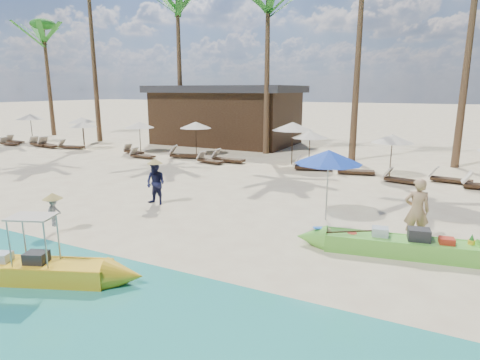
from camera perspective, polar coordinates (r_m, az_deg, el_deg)
The scene contains 34 objects.
ground at distance 12.15m, azimuth -8.09°, elevation -6.75°, with size 240.00×240.00×0.00m, color beige.
wet_sand_strip at distance 8.87m, azimuth -27.40°, elevation -15.78°, with size 240.00×4.50×0.01m, color tan.
green_canoe at distance 10.85m, azimuth 21.57°, elevation -8.62°, with size 5.64×1.32×0.72m.
yellow_canoe at distance 9.92m, azimuth -27.91°, elevation -11.28°, with size 5.39×2.40×1.47m.
tourist at distance 11.64m, azimuth 23.83°, elevation -4.03°, with size 0.65×0.42×1.78m, color tan.
vendor_green at distance 14.55m, azimuth -11.90°, elevation -0.46°, with size 0.75×0.58×1.54m, color #161A3E.
vendor_yellow at distance 12.70m, azimuth -24.94°, elevation -4.07°, with size 0.56×0.32×0.87m, color gray.
blue_umbrella at distance 12.55m, azimuth 12.50°, elevation 3.23°, with size 2.08×2.08×2.23m.
resort_parasol_0 at distance 35.37m, azimuth -27.68°, elevation 7.97°, with size 2.11×2.11×2.18m.
lounger_0_left at distance 35.28m, azimuth -29.43°, elevation 4.87°, with size 1.73×0.67×0.58m.
lounger_0_right at distance 34.09m, azimuth -30.05°, elevation 4.57°, with size 1.63×0.54×0.55m.
resort_parasol_1 at distance 31.93m, azimuth -21.57°, elevation 7.95°, with size 1.98×1.98×2.04m.
lounger_1_left at distance 32.55m, azimuth -26.72°, elevation 4.67°, with size 1.95×0.91×0.64m.
lounger_1_right at distance 31.62m, azimuth -25.63°, elevation 4.60°, with size 2.07×0.98×0.68m.
resort_parasol_2 at distance 29.57m, azimuth -21.43°, elevation 7.39°, with size 1.84×1.84×1.90m.
lounger_2_left at distance 30.23m, azimuth -23.02°, elevation 4.47°, with size 1.85×1.03×0.60m.
resort_parasol_3 at distance 26.91m, azimuth -14.13°, elevation 7.61°, with size 1.93×1.93×1.99m.
lounger_3_left at distance 26.55m, azimuth -15.01°, elevation 3.99°, with size 1.69×0.90×0.55m.
lounger_3_right at distance 24.79m, azimuth -13.85°, elevation 3.47°, with size 1.66×0.54×0.56m.
resort_parasol_4 at distance 25.33m, azimuth -6.33°, elevation 7.77°, with size 2.01×2.01×2.07m.
lounger_4_left at distance 24.28m, azimuth -7.99°, elevation 3.62°, with size 2.07×1.10×0.67m.
lounger_4_right at distance 22.46m, azimuth -4.45°, elevation 2.87°, with size 1.73×0.84×0.56m.
resort_parasol_5 at distance 21.93m, azimuth 7.50°, elevation 7.58°, with size 2.25×2.25×2.32m.
lounger_5_left at distance 22.65m, azimuth -1.95°, elevation 3.06°, with size 1.95×0.64×0.66m.
resort_parasol_6 at distance 21.13m, azimuth 9.92°, elevation 6.42°, with size 1.90×1.90×1.96m.
lounger_6_left at distance 20.72m, azimuth 9.97°, elevation 1.98°, with size 2.05×1.13×0.66m.
lounger_6_right at distance 20.18m, azimuth 15.79°, elevation 1.35°, with size 1.89×0.91×0.62m.
resort_parasol_7 at distance 19.88m, azimuth 20.86°, elevation 5.52°, with size 1.95×1.95×2.01m.
lounger_7_left at distance 18.99m, azimuth 21.89°, elevation 0.15°, with size 1.73×0.86×0.56m.
lounger_7_right at distance 19.94m, azimuth 27.49°, elevation 0.22°, with size 1.80×0.77×0.59m.
palm_0 at distance 40.11m, azimuth -26.06°, elevation 17.37°, with size 2.08×2.08×9.90m.
palm_2 at distance 30.25m, azimuth -8.87°, elevation 22.42°, with size 2.08×2.08×11.33m.
palm_3 at distance 26.06m, azimuth 3.99°, elevation 22.78°, with size 2.08×2.08×10.52m.
pavilion_west at distance 30.64m, azimuth -1.97°, elevation 9.31°, with size 10.80×6.60×4.30m.
Camera 1 is at (6.58, -9.38, 4.03)m, focal length 30.00 mm.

